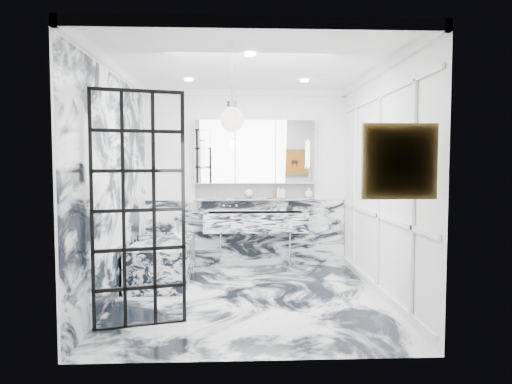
{
  "coord_description": "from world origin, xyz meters",
  "views": [
    {
      "loc": [
        -0.15,
        -5.48,
        1.63
      ],
      "look_at": [
        0.11,
        0.5,
        1.26
      ],
      "focal_mm": 32.0,
      "sensor_mm": 36.0,
      "label": 1
    }
  ],
  "objects_px": {
    "crittall_door": "(139,210)",
    "mirror_cabinet": "(255,152)",
    "bathtub": "(163,260)",
    "trough_sink": "(256,222)"
  },
  "relations": [
    {
      "from": "crittall_door",
      "to": "bathtub",
      "type": "relative_size",
      "value": 1.42
    },
    {
      "from": "crittall_door",
      "to": "bathtub",
      "type": "xyz_separation_m",
      "value": [
        -0.06,
        1.83,
        -0.9
      ]
    },
    {
      "from": "trough_sink",
      "to": "mirror_cabinet",
      "type": "xyz_separation_m",
      "value": [
        -0.0,
        0.17,
        1.09
      ]
    },
    {
      "from": "mirror_cabinet",
      "to": "trough_sink",
      "type": "bearing_deg",
      "value": -90.0
    },
    {
      "from": "mirror_cabinet",
      "to": "bathtub",
      "type": "relative_size",
      "value": 1.15
    },
    {
      "from": "trough_sink",
      "to": "bathtub",
      "type": "xyz_separation_m",
      "value": [
        -1.33,
        -0.66,
        -0.45
      ]
    },
    {
      "from": "crittall_door",
      "to": "bathtub",
      "type": "distance_m",
      "value": 2.04
    },
    {
      "from": "crittall_door",
      "to": "mirror_cabinet",
      "type": "xyz_separation_m",
      "value": [
        1.26,
        2.66,
        0.65
      ]
    },
    {
      "from": "crittall_door",
      "to": "mirror_cabinet",
      "type": "distance_m",
      "value": 3.02
    },
    {
      "from": "mirror_cabinet",
      "to": "bathtub",
      "type": "xyz_separation_m",
      "value": [
        -1.32,
        -0.83,
        -1.54
      ]
    }
  ]
}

